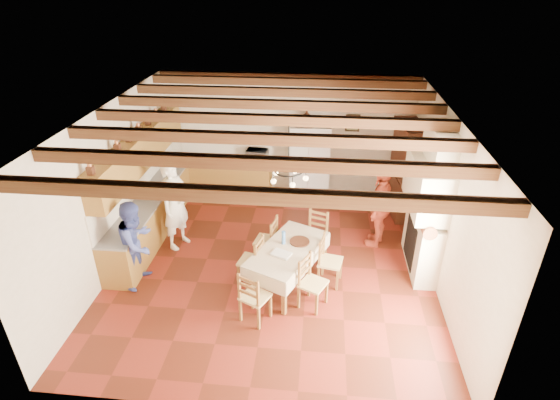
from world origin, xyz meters
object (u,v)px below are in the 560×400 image
Objects in this scene: hutch at (406,170)px; microwave at (257,155)px; chair_right_near at (313,283)px; person_man at (175,205)px; chair_end_near at (255,296)px; refrigerator at (309,161)px; chair_left_near at (251,260)px; chair_right_far at (330,261)px; chair_end_far at (315,235)px; person_woman_blue at (137,243)px; chair_left_far at (266,240)px; person_woman_red at (380,207)px; dining_table at (288,252)px.

hutch reaches higher than microwave.
person_man is (-2.82, 1.59, 0.47)m from chair_right_near.
person_man is at bearing -19.97° from chair_end_near.
refrigerator is 0.87× the size of hutch.
chair_left_near is 1.00× the size of chair_right_far.
chair_right_far is at bearing -50.99° from chair_end_far.
chair_end_near is 0.59× the size of person_woman_blue.
chair_end_far is (1.13, 0.93, 0.00)m from chair_left_near.
chair_left_far is 1.00× the size of chair_end_far.
chair_end_near is (-0.67, -4.50, -0.47)m from refrigerator.
chair_right_near is 1.00× the size of chair_end_near.
microwave reaches higher than chair_left_far.
hutch is 2.26× the size of chair_left_far.
chair_right_far is at bearing -112.15° from chair_end_near.
chair_left_far is at bearing -148.68° from hutch.
chair_left_near is at bearing 105.81° from chair_right_far.
person_woman_red is at bearing -23.59° from chair_right_far.
chair_left_near is 3.61m from microwave.
chair_left_near is 1.26m from chair_right_near.
dining_table is 1.10m from chair_end_near.
chair_right_far is (0.54, -3.44, -0.47)m from refrigerator.
person_man is (-3.11, 0.94, 0.47)m from chair_right_far.
chair_left_near and chair_right_far have the same top height.
chair_end_far is (0.91, 1.88, 0.00)m from chair_end_near.
refrigerator is 1.00× the size of person_man.
chair_left_near is 1.00× the size of chair_end_far.
chair_right_near is at bearing -70.78° from chair_end_far.
person_woman_red is at bearing -59.12° from person_woman_blue.
hutch is 3.54m from microwave.
dining_table is 1.16× the size of person_woman_blue.
refrigerator is 2.99m from chair_left_far.
chair_left_near is 1.89× the size of microwave.
chair_left_near is at bearing -35.79° from person_woman_red.
microwave reaches higher than dining_table.
chair_end_near is 0.51× the size of person_man.
chair_left_near is 0.51× the size of person_man.
chair_end_far is 0.59× the size of person_woman_blue.
refrigerator reaches higher than chair_end_near.
chair_end_near is at bearing 140.61° from chair_right_near.
person_woman_blue is 4.06m from microwave.
dining_table is at bearing 65.78° from chair_right_near.
refrigerator is 1.29m from microwave.
chair_end_near is 3.32m from person_woman_red.
person_woman_blue reaches higher than chair_right_near.
person_woman_red is at bearing -28.65° from microwave.
dining_table is at bearing -99.05° from chair_end_far.
chair_end_far is 3.08m from microwave.
chair_end_far is at bearing -60.71° from person_woman_blue.
person_woman_red is (2.41, 1.51, 0.39)m from chair_left_near.
chair_left_near is 1.00× the size of chair_right_near.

